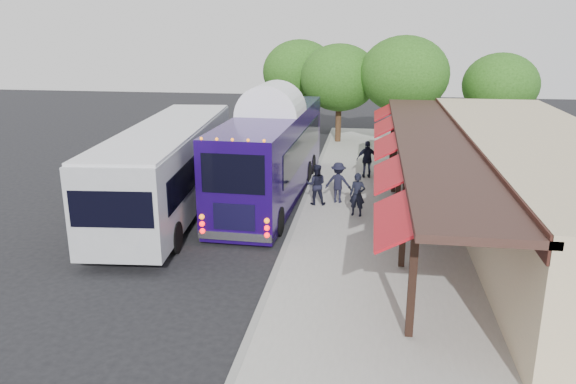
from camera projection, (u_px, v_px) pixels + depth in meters
The scene contains 15 objects.
ground at pixel (278, 265), 17.54m from camera, with size 90.00×90.00×0.00m, color black.
sidewalk at pixel (430, 227), 20.61m from camera, with size 10.00×40.00×0.15m, color #9E9B93.
curb at pixel (296, 221), 21.30m from camera, with size 0.20×40.00×0.16m, color gray.
station_shelter at pixel (532, 185), 19.63m from camera, with size 8.15×20.00×3.60m.
coach_bus at pixel (272, 149), 23.99m from camera, with size 2.99×12.34×3.92m.
city_bus at pixel (169, 164), 22.31m from camera, with size 3.86×12.92×3.42m.
ped_a at pixel (357, 195), 21.44m from camera, with size 0.61×0.40×1.68m, color black.
ped_b at pixel (316, 185), 22.80m from camera, with size 0.81×0.63×1.68m, color black.
ped_c at pixel (367, 159), 26.88m from camera, with size 1.04×0.43×1.78m, color black.
ped_d at pixel (338, 183), 23.08m from camera, with size 1.09×0.63×1.69m, color black.
sign_board at pixel (404, 216), 19.43m from camera, with size 0.17×0.48×1.07m.
tree_left at pixel (339, 78), 34.48m from camera, with size 4.83×4.83×6.18m.
tree_mid at pixel (404, 74), 32.70m from camera, with size 5.23×5.23×6.69m.
tree_right at pixel (500, 85), 33.30m from camera, with size 4.45×4.45×5.70m.
tree_far at pixel (300, 72), 37.49m from camera, with size 4.96×4.96×6.35m.
Camera 1 is at (2.69, -15.94, 7.19)m, focal length 35.00 mm.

